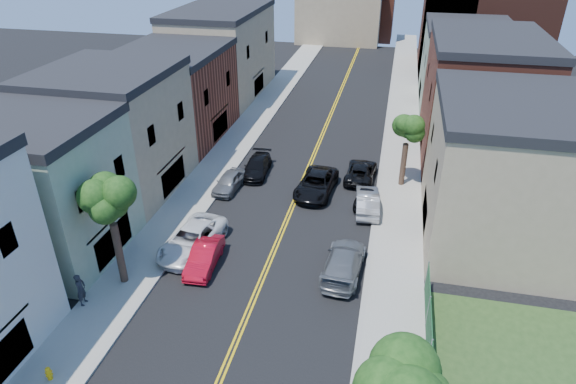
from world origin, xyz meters
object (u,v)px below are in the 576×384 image
Objects in this scene: white_pickup at (192,239)px; silver_car_right at (367,201)px; black_suv_lane at (316,184)px; pedestrian_left at (81,289)px; black_car_left at (257,167)px; fire_hydrant at (49,373)px; red_sedan at (204,257)px; grey_car_left at (229,182)px; pedestrian_right at (383,367)px; grey_car_right at (344,262)px; dark_car_right_far at (361,171)px; black_car_right at (366,196)px.

white_pickup is 1.25× the size of silver_car_right.
black_suv_lane is 18.82m from pedestrian_left.
black_car_left is at bearing -28.27° from silver_car_right.
silver_car_right is 22.97m from fire_hydrant.
red_sedan is 0.90× the size of black_car_left.
white_pickup reaches higher than fire_hydrant.
pedestrian_right is (12.88, -16.47, 0.39)m from grey_car_left.
grey_car_right is (10.17, -8.64, 0.10)m from grey_car_left.
grey_car_left is 0.72× the size of black_suv_lane.
silver_car_right reaches higher than red_sedan.
grey_car_right is 15.06m from pedestrian_left.
black_suv_lane is (-3.21, -3.17, 0.10)m from dark_car_right_far.
grey_car_right is at bearing 5.78° from white_pickup.
grey_car_right reaches higher than grey_car_left.
pedestrian_left is (-14.45, -14.70, 0.46)m from black_car_right.
fire_hydrant is (-12.29, -23.80, -0.16)m from dark_car_right_far.
grey_car_right is 12.75m from dark_car_right_far.
pedestrian_left is at bearing -114.56° from white_pickup.
black_suv_lane is at bearing -9.27° from black_car_right.
dark_car_right_far is at bearing -42.77° from pedestrian_left.
black_car_left is at bearing 91.82° from white_pickup.
white_pickup reaches higher than silver_car_right.
fire_hydrant is at bearing -171.09° from pedestrian_left.
red_sedan is 0.75× the size of black_suv_lane.
white_pickup is at bearing 129.90° from red_sedan.
white_pickup reaches higher than red_sedan.
grey_car_left is at bearing -20.54° from pedestrian_left.
white_pickup is at bearing 54.32° from dark_car_right_far.
white_pickup reaches higher than grey_car_right.
black_car_left is 14.66m from grey_car_right.
grey_car_left is (-0.31, 8.37, -0.11)m from white_pickup.
red_sedan is 12.90m from silver_car_right.
silver_car_right is 15.70m from pedestrian_right.
dark_car_right_far is 2.66× the size of pedestrian_right.
black_car_right is (0.67, 8.65, -0.13)m from grey_car_right.
red_sedan is 2.29× the size of pedestrian_right.
white_pickup is 13.03m from silver_car_right.
grey_car_right is at bearing 89.45° from black_car_right.
grey_car_left is at bearing -167.58° from black_suv_lane.
pedestrian_right is 15.45m from fire_hydrant.
grey_car_right reaches higher than black_car_right.
grey_car_left is 13.34m from grey_car_right.
black_suv_lane is at bearing 66.26° from fire_hydrant.
white_pickup is 9.87m from grey_car_right.
grey_car_left is 11.02m from silver_car_right.
pedestrian_left is at bearing 49.34° from black_car_right.
grey_car_left is 10.84m from black_car_right.
dark_car_right_far is at bearing 62.69° from fire_hydrant.
black_car_right is at bearing 56.48° from fire_hydrant.
grey_car_right is 8.30m from pedestrian_right.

